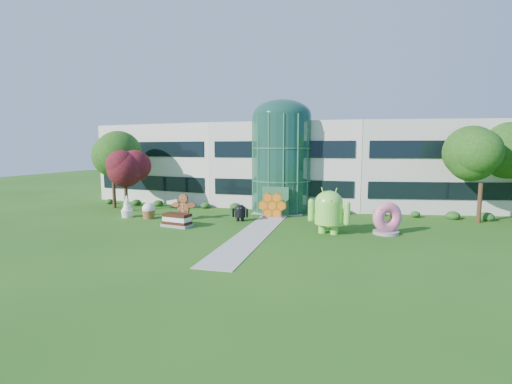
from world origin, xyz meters
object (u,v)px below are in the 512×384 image
(android_green, at_px, (329,208))
(donut, at_px, (386,218))
(android_black, at_px, (240,212))
(gingerbread, at_px, (184,207))

(android_green, bearing_deg, donut, 27.84)
(android_green, xyz_separation_m, android_black, (-7.97, 2.94, -1.07))
(android_black, distance_m, donut, 12.40)
(android_black, bearing_deg, android_green, -23.77)
(donut, bearing_deg, android_black, 141.70)
(android_green, distance_m, donut, 4.44)
(android_green, xyz_separation_m, gingerbread, (-13.18, 2.35, -0.73))
(android_black, height_order, gingerbread, gingerbread)
(android_green, bearing_deg, gingerbread, -175.27)
(donut, bearing_deg, gingerbread, 146.33)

